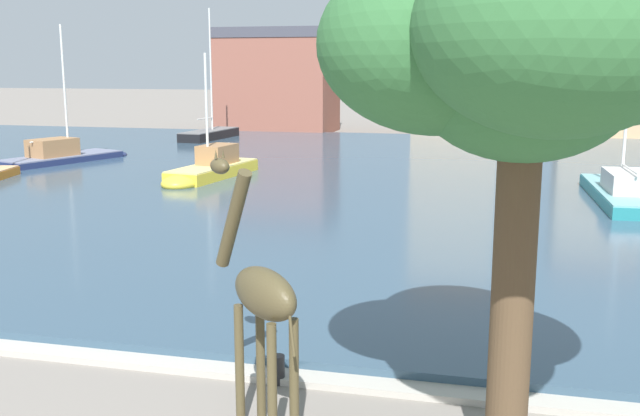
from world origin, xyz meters
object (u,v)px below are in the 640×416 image
Objects in this scene: sailboat_navy at (68,157)px; sailboat_teal at (621,192)px; sailboat_yellow at (208,172)px; sailboat_black at (214,135)px; shade_tree at (524,55)px; giraffe_statue at (261,296)px; mooring_bollard at (278,369)px.

sailboat_navy reaches higher than sailboat_teal.
sailboat_navy is at bearing 169.75° from sailboat_teal.
sailboat_teal is at bearing -3.22° from sailboat_yellow.
sailboat_black reaches higher than sailboat_navy.
giraffe_statue is at bearing 175.31° from shade_tree.
sailboat_teal is (27.21, -4.92, -0.01)m from sailboat_navy.
sailboat_black reaches higher than mooring_bollard.
sailboat_black is 18.94m from sailboat_yellow.
sailboat_navy reaches higher than shade_tree.
sailboat_navy reaches higher than sailboat_yellow.
shade_tree reaches higher than sailboat_teal.
shade_tree is 13.64× the size of mooring_bollard.
sailboat_navy is (-19.31, 25.26, -1.58)m from giraffe_statue.
shade_tree is at bearing -58.90° from sailboat_yellow.
sailboat_yellow is 0.99× the size of shade_tree.
sailboat_black reaches higher than sailboat_teal.
sailboat_navy is at bearing -101.88° from sailboat_black.
giraffe_statue is 0.44× the size of sailboat_black.
sailboat_teal is at bearing -37.47° from sailboat_black.
shade_tree reaches higher than giraffe_statue.
sailboat_navy is (-2.89, -13.73, 0.01)m from sailboat_black.
sailboat_black is at bearing 78.12° from sailboat_navy.
giraffe_statue is 8.18× the size of mooring_bollard.
mooring_bollard is at bearing -51.13° from sailboat_navy.
shade_tree is (22.76, -25.55, 4.95)m from sailboat_navy.
mooring_bollard is (-8.17, -18.70, -0.25)m from sailboat_teal.
sailboat_teal is 20.41m from mooring_bollard.
mooring_bollard is at bearing 152.64° from shade_tree.
sailboat_black is 1.35× the size of shade_tree.
sailboat_navy is 0.89× the size of sailboat_teal.
giraffe_statue is at bearing -111.24° from sailboat_teal.
shade_tree reaches higher than mooring_bollard.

